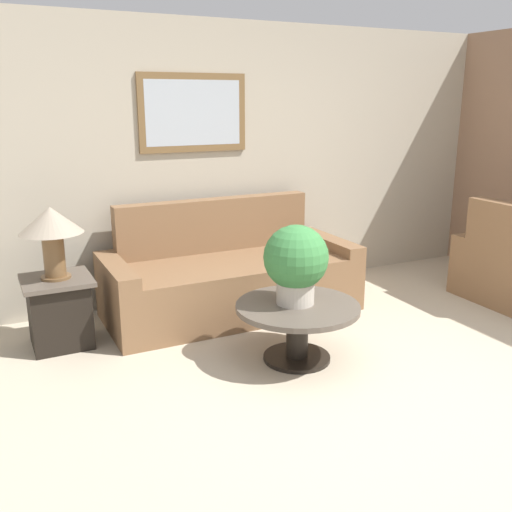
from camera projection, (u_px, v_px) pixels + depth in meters
name	position (u px, v px, depth m)	size (l,w,h in m)	color
ground_plane	(429.00, 402.00, 3.68)	(20.00, 20.00, 0.00)	#BCAD93
wall_back	(249.00, 160.00, 5.62)	(7.45, 0.09, 2.60)	#B2A893
couch_main	(230.00, 278.00, 5.19)	(2.25, 0.96, 0.99)	brown
coffee_table	(297.00, 320.00, 4.21)	(0.92, 0.92, 0.44)	black
side_table	(59.00, 311.00, 4.48)	(0.52, 0.52, 0.55)	black
table_lamp	(51.00, 227.00, 4.30)	(0.48, 0.48, 0.56)	brown
potted_plant_on_table	(296.00, 261.00, 4.12)	(0.47, 0.47, 0.59)	beige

